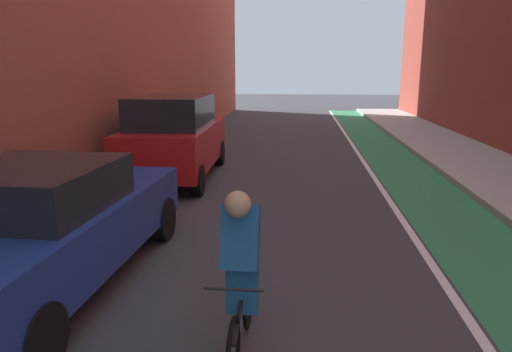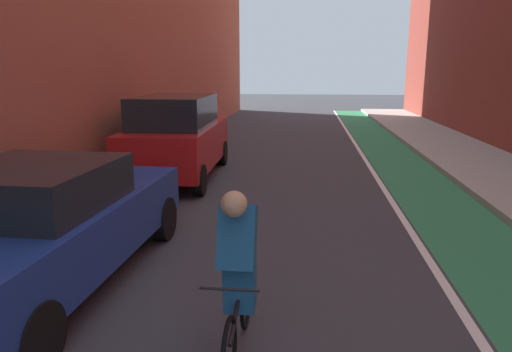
# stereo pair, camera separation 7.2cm
# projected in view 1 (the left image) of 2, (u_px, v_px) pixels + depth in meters

# --- Properties ---
(ground_plane) EXTENTS (83.66, 83.66, 0.00)m
(ground_plane) POSITION_uv_depth(u_px,v_px,m) (287.00, 192.00, 10.09)
(ground_plane) COLOR #38383D
(bike_lane_paint) EXTENTS (1.60, 38.03, 0.00)m
(bike_lane_paint) POSITION_uv_depth(u_px,v_px,m) (408.00, 175.00, 11.75)
(bike_lane_paint) COLOR #2D8451
(bike_lane_paint) RESTS_ON ground
(lane_divider_stripe) EXTENTS (0.12, 38.03, 0.00)m
(lane_divider_stripe) POSITION_uv_depth(u_px,v_px,m) (372.00, 174.00, 11.83)
(lane_divider_stripe) COLOR white
(lane_divider_stripe) RESTS_ON ground
(sidewalk_right) EXTENTS (2.66, 38.03, 0.14)m
(sidewalk_right) POSITION_uv_depth(u_px,v_px,m) (497.00, 174.00, 11.53)
(sidewalk_right) COLOR #A8A59E
(sidewalk_right) RESTS_ON ground
(parked_sedan_blue) EXTENTS (2.07, 4.49, 1.53)m
(parked_sedan_blue) POSITION_uv_depth(u_px,v_px,m) (44.00, 224.00, 5.52)
(parked_sedan_blue) COLOR navy
(parked_sedan_blue) RESTS_ON ground
(parked_suv_red) EXTENTS (1.99, 4.45, 1.98)m
(parked_suv_red) POSITION_uv_depth(u_px,v_px,m) (175.00, 137.00, 11.14)
(parked_suv_red) COLOR red
(parked_suv_red) RESTS_ON ground
(cyclist_mid) EXTENTS (0.48, 1.71, 1.61)m
(cyclist_mid) POSITION_uv_depth(u_px,v_px,m) (241.00, 273.00, 4.13)
(cyclist_mid) COLOR black
(cyclist_mid) RESTS_ON ground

